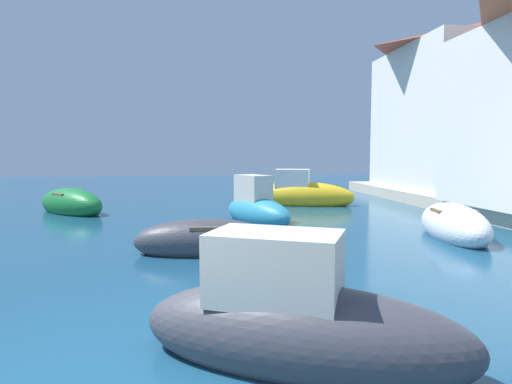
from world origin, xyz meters
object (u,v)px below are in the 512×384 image
object	(u,v)px
moored_boat_9	(300,195)
moored_boat_10	(71,204)
moored_boat_4	(454,225)
moored_boat_2	(298,325)
moored_boat_7	(206,241)
moored_boat_1	(257,209)
waterfront_building_annex	(456,108)

from	to	relation	value
moored_boat_9	moored_boat_10	bearing A→B (deg)	-152.51
moored_boat_10	moored_boat_4	bearing A→B (deg)	17.16
moored_boat_2	moored_boat_4	world-z (taller)	moored_boat_2
moored_boat_2	moored_boat_4	bearing A→B (deg)	74.09
moored_boat_4	moored_boat_7	xyz separation A→B (m)	(-6.44, -1.10, -0.04)
moored_boat_2	moored_boat_10	distance (m)	13.97
moored_boat_2	moored_boat_7	world-z (taller)	moored_boat_2
moored_boat_10	moored_boat_9	bearing A→B (deg)	55.84
moored_boat_7	moored_boat_9	bearing A→B (deg)	69.53
moored_boat_1	moored_boat_2	distance (m)	9.87
moored_boat_9	moored_boat_7	bearing A→B (deg)	-96.69
moored_boat_2	moored_boat_7	bearing A→B (deg)	124.08
moored_boat_1	moored_boat_10	xyz separation A→B (m)	(-6.51, 2.92, -0.09)
waterfront_building_annex	moored_boat_10	bearing A→B (deg)	-170.58
moored_boat_2	moored_boat_1	bearing A→B (deg)	110.10
moored_boat_7	moored_boat_1	bearing A→B (deg)	73.58
moored_boat_1	moored_boat_10	world-z (taller)	moored_boat_1
moored_boat_10	waterfront_building_annex	distance (m)	17.26
moored_boat_4	moored_boat_7	distance (m)	6.53
moored_boat_9	moored_boat_10	world-z (taller)	moored_boat_9
moored_boat_4	moored_boat_9	distance (m)	8.13
moored_boat_4	moored_boat_10	xyz separation A→B (m)	(-11.26, 6.30, 0.01)
moored_boat_1	moored_boat_9	world-z (taller)	moored_boat_9
moored_boat_7	moored_boat_10	xyz separation A→B (m)	(-4.82, 7.40, 0.05)
moored_boat_4	waterfront_building_annex	xyz separation A→B (m)	(5.31, 9.05, 3.97)
moored_boat_2	waterfront_building_annex	xyz separation A→B (m)	(10.88, 15.51, 3.88)
moored_boat_2	moored_boat_10	bearing A→B (deg)	138.87
moored_boat_1	moored_boat_7	bearing A→B (deg)	-44.91
moored_boat_7	moored_boat_10	size ratio (longest dim) A/B	0.92
moored_boat_1	moored_boat_9	size ratio (longest dim) A/B	0.74
moored_boat_1	moored_boat_7	xyz separation A→B (m)	(-1.69, -4.47, -0.14)
waterfront_building_annex	moored_boat_2	bearing A→B (deg)	-125.04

